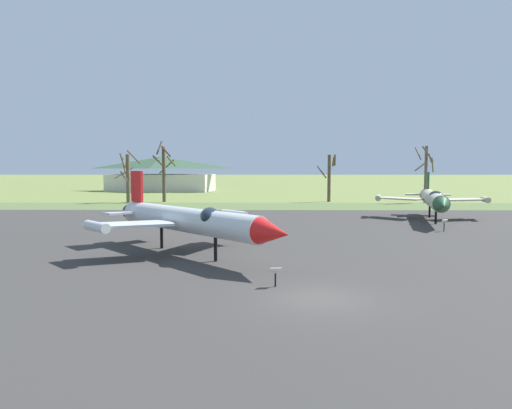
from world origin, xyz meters
The scene contains 12 objects.
ground_plane centered at (0.00, 0.00, 0.00)m, with size 600.00×600.00×0.00m, color olive.
asphalt_apron centered at (0.00, 14.69, 0.03)m, with size 104.05×48.96×0.05m, color #383533.
grass_verge_strip centered at (0.00, 45.17, 0.03)m, with size 164.05×12.00×0.06m, color #546838.
jet_fighter_front_left centered at (-6.84, 9.40, 2.24)m, with size 12.90×13.40×5.19m.
info_placard_front_left centered at (-1.79, 1.83, 0.60)m, with size 0.55×0.31×0.95m.
jet_fighter_rear_center centered at (14.83, 27.95, 2.26)m, with size 11.59×15.86×4.90m.
info_placard_rear_center centered at (12.96, 20.18, 0.67)m, with size 0.56×0.36×1.06m.
bare_tree_far_left centered at (-23.00, 52.43, 4.17)m, with size 4.09×4.08×7.94m.
bare_tree_left_of_center centered at (-17.63, 53.63, 4.96)m, with size 3.46×3.30×9.53m.
bare_tree_center centered at (8.21, 54.38, 4.10)m, with size 2.98×2.69×7.41m.
bare_tree_right_of_center centered at (22.52, 52.33, 4.93)m, with size 2.92×2.94×8.62m.
visitor_building centered at (-25.11, 86.18, 3.83)m, with size 25.27×13.22×7.69m.
Camera 1 is at (-2.43, -19.02, 5.49)m, focal length 32.79 mm.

